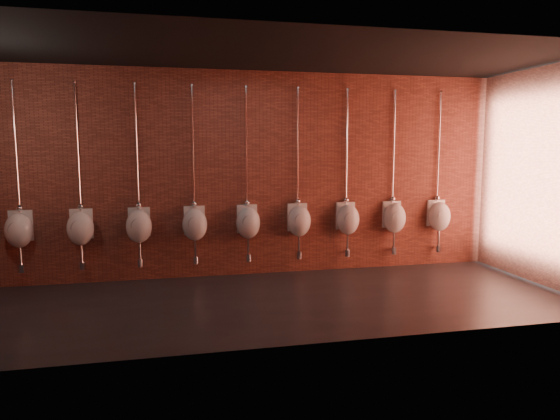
# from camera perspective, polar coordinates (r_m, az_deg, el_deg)

# --- Properties ---
(ground) EXTENTS (8.50, 8.50, 0.00)m
(ground) POSITION_cam_1_polar(r_m,az_deg,el_deg) (6.67, -2.49, -10.48)
(ground) COLOR black
(ground) RESTS_ON ground
(room_shell) EXTENTS (8.54, 3.04, 3.22)m
(room_shell) POSITION_cam_1_polar(r_m,az_deg,el_deg) (6.36, -2.59, 7.06)
(room_shell) COLOR black
(room_shell) RESTS_ON ground
(urinal_0) EXTENTS (0.39, 0.35, 2.72)m
(urinal_0) POSITION_cam_1_polar(r_m,az_deg,el_deg) (8.00, -27.67, -1.93)
(urinal_0) COLOR silver
(urinal_0) RESTS_ON ground
(urinal_1) EXTENTS (0.39, 0.35, 2.72)m
(urinal_1) POSITION_cam_1_polar(r_m,az_deg,el_deg) (7.83, -21.85, -1.82)
(urinal_1) COLOR silver
(urinal_1) RESTS_ON ground
(urinal_2) EXTENTS (0.39, 0.35, 2.72)m
(urinal_2) POSITION_cam_1_polar(r_m,az_deg,el_deg) (7.73, -15.82, -1.67)
(urinal_2) COLOR silver
(urinal_2) RESTS_ON ground
(urinal_3) EXTENTS (0.39, 0.35, 2.72)m
(urinal_3) POSITION_cam_1_polar(r_m,az_deg,el_deg) (7.73, -9.72, -1.51)
(urinal_3) COLOR silver
(urinal_3) RESTS_ON ground
(urinal_4) EXTENTS (0.39, 0.35, 2.72)m
(urinal_4) POSITION_cam_1_polar(r_m,az_deg,el_deg) (7.81, -3.67, -1.33)
(urinal_4) COLOR silver
(urinal_4) RESTS_ON ground
(urinal_5) EXTENTS (0.39, 0.35, 2.72)m
(urinal_5) POSITION_cam_1_polar(r_m,az_deg,el_deg) (7.97, 2.18, -1.14)
(urinal_5) COLOR silver
(urinal_5) RESTS_ON ground
(urinal_6) EXTENTS (0.39, 0.35, 2.72)m
(urinal_6) POSITION_cam_1_polar(r_m,az_deg,el_deg) (8.22, 7.74, -0.95)
(urinal_6) COLOR silver
(urinal_6) RESTS_ON ground
(urinal_7) EXTENTS (0.39, 0.35, 2.72)m
(urinal_7) POSITION_cam_1_polar(r_m,az_deg,el_deg) (8.54, 12.94, -0.77)
(urinal_7) COLOR silver
(urinal_7) RESTS_ON ground
(urinal_8) EXTENTS (0.39, 0.35, 2.72)m
(urinal_8) POSITION_cam_1_polar(r_m,az_deg,el_deg) (8.92, 17.72, -0.59)
(urinal_8) COLOR silver
(urinal_8) RESTS_ON ground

